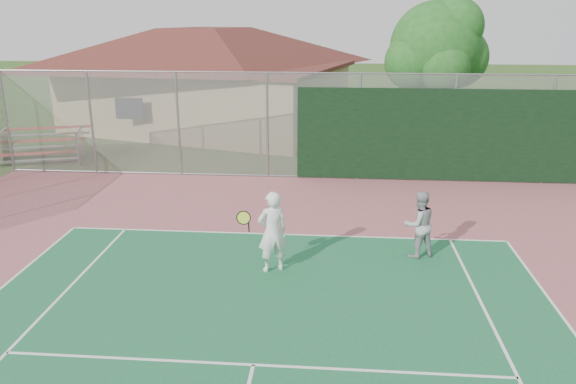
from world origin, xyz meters
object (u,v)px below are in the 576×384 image
Objects in this scene: bleachers at (43,144)px; player_grey_back at (419,225)px; player_white_front at (272,232)px; clubhouse at (206,69)px; tree at (437,50)px.

bleachers is 15.08m from player_grey_back.
bleachers is at bearing -67.27° from player_white_front.
player_white_front is (4.74, -15.28, -1.89)m from clubhouse.
player_white_front is (9.67, -8.81, 0.30)m from bleachers.
clubhouse reaches higher than player_grey_back.
player_grey_back reaches higher than bleachers.
player_grey_back is (3.23, 1.02, -0.13)m from player_white_front.
clubhouse is at bearing -97.70° from player_white_front.
tree is (10.04, -2.83, 1.09)m from clubhouse.
player_white_front reaches higher than player_grey_back.
bleachers is at bearing -110.86° from clubhouse.
player_white_front is at bearing -60.32° from bleachers.
player_white_front is at bearing -56.30° from clubhouse.
clubhouse is 8.42m from bleachers.
tree reaches higher than player_white_front.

